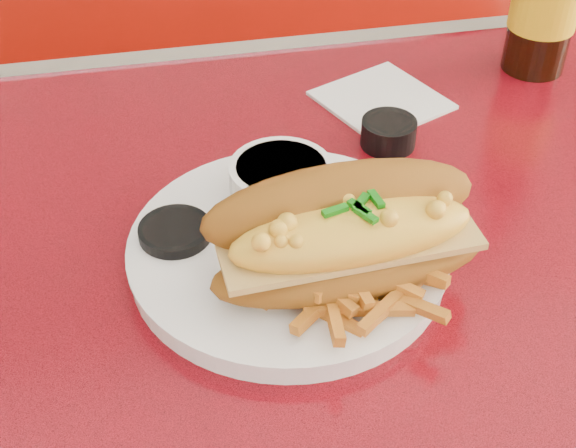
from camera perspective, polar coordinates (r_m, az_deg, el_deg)
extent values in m
cube|color=red|center=(0.68, 7.34, -4.55)|extent=(1.20, 0.80, 0.04)
cube|color=silver|center=(0.99, 0.32, 11.65)|extent=(1.22, 0.03, 0.04)
cube|color=#97140A|center=(1.60, -2.58, 1.48)|extent=(1.20, 0.50, 0.45)
cylinder|color=white|center=(0.66, 0.00, -2.06)|extent=(0.28, 0.28, 0.02)
cylinder|color=white|center=(0.66, 0.00, -1.41)|extent=(0.29, 0.29, 0.00)
ellipsoid|color=#8E5416|center=(0.61, 4.43, -2.78)|extent=(0.22, 0.08, 0.04)
cube|color=tan|center=(0.60, 4.52, -1.55)|extent=(0.20, 0.06, 0.01)
ellipsoid|color=yellow|center=(0.59, 4.58, -0.69)|extent=(0.19, 0.07, 0.04)
ellipsoid|color=#8E5416|center=(0.61, 3.72, 1.28)|extent=(0.22, 0.09, 0.08)
cube|color=silver|center=(0.66, 5.67, -1.50)|extent=(0.04, 0.12, 0.00)
cube|color=silver|center=(0.71, 5.31, 2.36)|extent=(0.02, 0.03, 0.00)
cylinder|color=white|center=(0.70, -0.49, 2.52)|extent=(0.09, 0.09, 0.05)
cylinder|color=black|center=(0.69, -0.50, 3.97)|extent=(0.08, 0.08, 0.01)
cylinder|color=black|center=(0.67, -7.96, -1.19)|extent=(0.07, 0.07, 0.03)
cylinder|color=#D0704B|center=(0.66, -8.05, -0.41)|extent=(0.06, 0.06, 0.01)
cylinder|color=black|center=(0.80, 7.16, 6.44)|extent=(0.06, 0.06, 0.03)
cylinder|color=#D0704B|center=(0.79, 7.23, 7.09)|extent=(0.06, 0.06, 0.01)
cylinder|color=gold|center=(0.94, 17.89, 14.93)|extent=(0.09, 0.09, 0.06)
cube|color=white|center=(0.87, 6.66, 8.75)|extent=(0.15, 0.15, 0.00)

